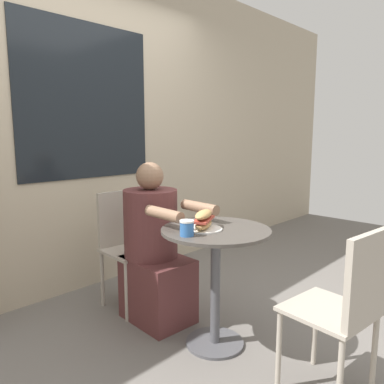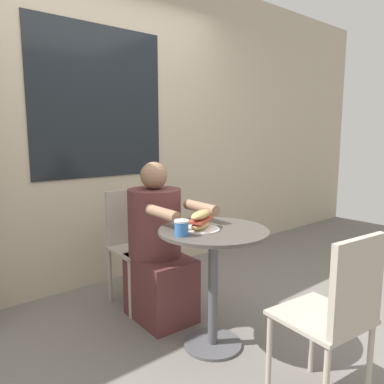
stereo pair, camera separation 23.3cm
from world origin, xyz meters
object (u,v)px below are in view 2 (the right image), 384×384
Objects in this scene: diner_chair at (132,236)px; seated_diner at (158,253)px; drink_cup at (181,228)px; empty_chair_across at (338,308)px; sandwich_on_plate at (201,221)px; cafe_table at (213,262)px.

diner_chair is 0.36m from seated_diner.
seated_diner is 12.60× the size of drink_cup.
empty_chair_across reaches higher than drink_cup.
seated_diner is at bearing 99.77° from empty_chair_across.
drink_cup is (-0.17, -0.03, -0.01)m from sandwich_on_plate.
empty_chair_across is 0.87m from sandwich_on_plate.
cafe_table is at bearing -30.85° from sandwich_on_plate.
diner_chair is at bearing 87.38° from sandwich_on_plate.
seated_diner is 0.58m from sandwich_on_plate.
empty_chair_across is at bearing 96.50° from seated_diner.
cafe_table is at bearing 94.94° from diner_chair.
cafe_table is 0.85× the size of diner_chair.
diner_chair reaches higher than drink_cup.
seated_diner reaches higher than empty_chair_across.
empty_chair_across reaches higher than cafe_table.
sandwich_on_plate is at bearing 103.94° from empty_chair_across.
empty_chair_across is at bearing -70.81° from drink_cup.
seated_diner is (-0.04, 0.52, -0.06)m from cafe_table.
drink_cup is at bearing 176.65° from cafe_table.
cafe_table is 0.78m from empty_chair_across.
empty_chair_across is 0.88m from drink_cup.
drink_cup is at bearing -171.07° from sandwich_on_plate.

